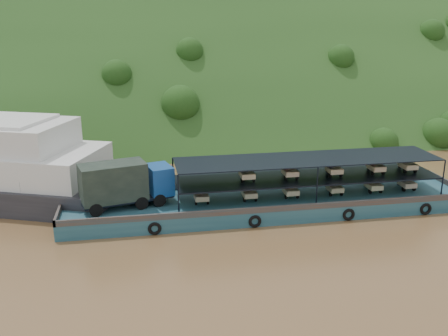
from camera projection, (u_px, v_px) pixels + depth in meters
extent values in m
plane|color=brown|center=(253.00, 212.00, 43.47)|extent=(160.00, 160.00, 0.00)
cube|color=#1D3B15|center=(199.00, 127.00, 77.38)|extent=(140.00, 39.60, 39.60)
cube|color=#16404F|center=(268.00, 204.00, 43.66)|extent=(35.00, 7.00, 1.20)
cube|color=#592D19|center=(258.00, 182.00, 46.61)|extent=(35.00, 0.20, 0.50)
cube|color=#592D19|center=(279.00, 209.00, 40.21)|extent=(35.00, 0.20, 0.50)
cube|color=#592D19|center=(60.00, 208.00, 40.42)|extent=(0.20, 7.00, 0.50)
torus|color=black|center=(155.00, 229.00, 38.61)|extent=(1.06, 0.26, 1.06)
torus|color=black|center=(255.00, 221.00, 39.98)|extent=(1.06, 0.26, 1.06)
torus|color=black|center=(349.00, 215.00, 41.36)|extent=(1.06, 0.26, 1.06)
torus|color=black|center=(426.00, 209.00, 42.56)|extent=(1.06, 0.26, 1.06)
cylinder|color=black|center=(96.00, 210.00, 39.17)|extent=(1.15, 0.64, 1.09)
cylinder|color=black|center=(90.00, 201.00, 41.15)|extent=(1.15, 0.64, 1.09)
cylinder|color=black|center=(141.00, 203.00, 40.65)|extent=(1.15, 0.64, 1.09)
cylinder|color=black|center=(134.00, 194.00, 42.63)|extent=(1.15, 0.64, 1.09)
cylinder|color=black|center=(159.00, 200.00, 41.25)|extent=(1.15, 0.64, 1.09)
cylinder|color=black|center=(151.00, 192.00, 43.24)|extent=(1.15, 0.64, 1.09)
cube|color=black|center=(127.00, 198.00, 41.24)|extent=(7.74, 4.14, 0.22)
cube|color=navy|center=(160.00, 179.00, 42.01)|extent=(2.43, 2.98, 2.39)
cube|color=black|center=(170.00, 173.00, 42.26)|extent=(0.60, 2.12, 0.98)
cube|color=black|center=(113.00, 182.00, 40.35)|extent=(5.69, 3.82, 3.04)
cube|color=black|center=(307.00, 177.00, 43.61)|extent=(23.00, 5.00, 0.12)
cube|color=black|center=(308.00, 159.00, 43.13)|extent=(23.00, 5.00, 0.08)
cylinder|color=black|center=(178.00, 195.00, 39.28)|extent=(0.12, 0.12, 3.30)
cylinder|color=black|center=(173.00, 176.00, 43.99)|extent=(0.12, 0.12, 3.30)
cylinder|color=black|center=(317.00, 186.00, 41.26)|extent=(0.12, 0.12, 3.30)
cylinder|color=black|center=(298.00, 169.00, 45.96)|extent=(0.12, 0.12, 3.30)
cylinder|color=black|center=(443.00, 178.00, 43.23)|extent=(0.12, 0.12, 3.30)
cylinder|color=black|center=(412.00, 163.00, 47.94)|extent=(0.12, 0.12, 3.30)
cylinder|color=black|center=(199.00, 195.00, 43.38)|extent=(0.12, 0.52, 0.52)
cylinder|color=black|center=(196.00, 202.00, 41.60)|extent=(0.14, 0.52, 0.52)
cylinder|color=black|center=(208.00, 201.00, 41.77)|extent=(0.14, 0.52, 0.52)
cube|color=tan|center=(201.00, 197.00, 41.92)|extent=(1.15, 1.50, 0.44)
cube|color=#AC100B|center=(199.00, 190.00, 42.95)|extent=(0.55, 0.80, 0.80)
cube|color=#AC100B|center=(200.00, 185.00, 42.62)|extent=(0.50, 0.10, 0.10)
cylinder|color=black|center=(246.00, 192.00, 44.10)|extent=(0.12, 0.52, 0.52)
cylinder|color=black|center=(244.00, 199.00, 42.32)|extent=(0.14, 0.52, 0.52)
cylinder|color=black|center=(256.00, 198.00, 42.49)|extent=(0.14, 0.52, 0.52)
cube|color=#C5B98B|center=(249.00, 194.00, 42.63)|extent=(1.15, 1.50, 0.44)
cube|color=red|center=(246.00, 187.00, 43.66)|extent=(0.55, 0.80, 0.80)
cube|color=red|center=(247.00, 183.00, 43.33)|extent=(0.50, 0.10, 0.10)
cylinder|color=black|center=(286.00, 189.00, 44.73)|extent=(0.12, 0.52, 0.52)
cylinder|color=black|center=(286.00, 196.00, 42.95)|extent=(0.14, 0.52, 0.52)
cylinder|color=black|center=(297.00, 196.00, 43.12)|extent=(0.14, 0.52, 0.52)
cube|color=beige|center=(291.00, 191.00, 43.27)|extent=(1.15, 1.50, 0.44)
cube|color=red|center=(287.00, 185.00, 44.30)|extent=(0.55, 0.80, 0.80)
cube|color=red|center=(288.00, 180.00, 43.97)|extent=(0.50, 0.10, 0.10)
cylinder|color=black|center=(328.00, 187.00, 45.43)|extent=(0.12, 0.52, 0.52)
cylinder|color=black|center=(331.00, 193.00, 43.65)|extent=(0.14, 0.52, 0.52)
cylinder|color=black|center=(341.00, 193.00, 43.82)|extent=(0.14, 0.52, 0.52)
cube|color=#C2B989|center=(335.00, 188.00, 43.96)|extent=(1.15, 1.50, 0.44)
cube|color=#AD0B1F|center=(330.00, 182.00, 45.00)|extent=(0.55, 0.80, 0.80)
cube|color=#AD0B1F|center=(331.00, 178.00, 44.66)|extent=(0.50, 0.10, 0.10)
cylinder|color=black|center=(366.00, 184.00, 46.06)|extent=(0.12, 0.52, 0.52)
cylinder|color=black|center=(370.00, 191.00, 44.28)|extent=(0.14, 0.52, 0.52)
cylinder|color=black|center=(381.00, 190.00, 44.46)|extent=(0.14, 0.52, 0.52)
cube|color=beige|center=(374.00, 186.00, 44.60)|extent=(1.15, 1.50, 0.44)
cube|color=red|center=(368.00, 180.00, 45.63)|extent=(0.55, 0.80, 0.80)
cube|color=red|center=(370.00, 175.00, 45.30)|extent=(0.50, 0.10, 0.10)
cylinder|color=black|center=(399.00, 182.00, 46.62)|extent=(0.12, 0.52, 0.52)
cylinder|color=black|center=(404.00, 189.00, 44.84)|extent=(0.14, 0.52, 0.52)
cylinder|color=black|center=(414.00, 188.00, 45.01)|extent=(0.14, 0.52, 0.52)
cube|color=beige|center=(407.00, 184.00, 45.16)|extent=(1.15, 1.50, 0.44)
cube|color=red|center=(401.00, 178.00, 46.19)|extent=(0.55, 0.80, 0.80)
cube|color=red|center=(403.00, 173.00, 45.86)|extent=(0.50, 0.10, 0.10)
cylinder|color=black|center=(243.00, 173.00, 43.56)|extent=(0.12, 0.52, 0.52)
cylinder|color=black|center=(242.00, 180.00, 41.78)|extent=(0.14, 0.52, 0.52)
cylinder|color=black|center=(254.00, 179.00, 41.95)|extent=(0.14, 0.52, 0.52)
cube|color=beige|center=(247.00, 175.00, 42.10)|extent=(1.15, 1.50, 0.44)
cube|color=#193C9B|center=(244.00, 169.00, 43.13)|extent=(0.55, 0.80, 0.80)
cube|color=#193C9B|center=(245.00, 164.00, 42.80)|extent=(0.50, 0.10, 0.10)
cylinder|color=black|center=(285.00, 171.00, 44.21)|extent=(0.12, 0.52, 0.52)
cylinder|color=black|center=(286.00, 177.00, 42.43)|extent=(0.14, 0.52, 0.52)
cylinder|color=black|center=(297.00, 177.00, 42.60)|extent=(0.14, 0.52, 0.52)
cube|color=#CAB58F|center=(290.00, 172.00, 42.75)|extent=(1.15, 1.50, 0.44)
cube|color=red|center=(286.00, 166.00, 43.78)|extent=(0.55, 0.80, 0.80)
cube|color=red|center=(287.00, 162.00, 43.45)|extent=(0.50, 0.10, 0.10)
cylinder|color=black|center=(328.00, 169.00, 44.90)|extent=(0.12, 0.52, 0.52)
cylinder|color=black|center=(330.00, 175.00, 43.12)|extent=(0.14, 0.52, 0.52)
cylinder|color=black|center=(341.00, 174.00, 43.29)|extent=(0.14, 0.52, 0.52)
cube|color=beige|center=(334.00, 170.00, 43.44)|extent=(1.15, 1.50, 0.44)
cube|color=#192A97|center=(329.00, 164.00, 44.47)|extent=(0.55, 0.80, 0.80)
cube|color=#192A97|center=(330.00, 159.00, 44.14)|extent=(0.50, 0.10, 0.10)
cylinder|color=black|center=(369.00, 166.00, 45.58)|extent=(0.12, 0.52, 0.52)
cylinder|color=black|center=(373.00, 172.00, 43.80)|extent=(0.14, 0.52, 0.52)
cylinder|color=black|center=(383.00, 172.00, 43.97)|extent=(0.14, 0.52, 0.52)
cube|color=#C8B28E|center=(376.00, 167.00, 44.12)|extent=(1.15, 1.50, 0.44)
cube|color=#B00B25|center=(371.00, 162.00, 45.15)|extent=(0.55, 0.80, 0.80)
cube|color=#B00B25|center=(372.00, 157.00, 44.82)|extent=(0.50, 0.10, 0.10)
cylinder|color=black|center=(400.00, 165.00, 46.11)|extent=(0.12, 0.52, 0.52)
cylinder|color=black|center=(405.00, 171.00, 44.33)|extent=(0.14, 0.52, 0.52)
cylinder|color=black|center=(415.00, 170.00, 44.50)|extent=(0.14, 0.52, 0.52)
cube|color=beige|center=(408.00, 166.00, 44.65)|extent=(1.15, 1.50, 0.44)
cube|color=tan|center=(402.00, 160.00, 45.68)|extent=(0.55, 0.80, 0.80)
cube|color=tan|center=(404.00, 155.00, 45.35)|extent=(0.50, 0.10, 0.10)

